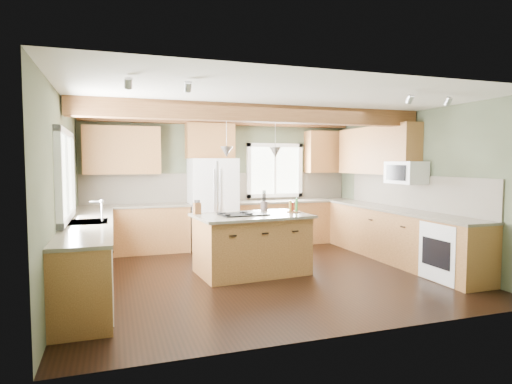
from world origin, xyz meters
name	(u,v)px	position (x,y,z in m)	size (l,w,h in m)	color
floor	(262,274)	(0.00, 0.00, 0.00)	(5.60, 5.60, 0.00)	black
ceiling	(263,104)	(0.00, 0.00, 2.60)	(5.60, 5.60, 0.00)	silver
wall_back	(223,183)	(0.00, 2.50, 1.30)	(5.60, 5.60, 0.00)	#404833
wall_left	(63,195)	(-2.80, 0.00, 1.30)	(5.00, 5.00, 0.00)	#404833
wall_right	(414,187)	(2.80, 0.00, 1.30)	(5.00, 5.00, 0.00)	#404833
ceiling_beam	(260,114)	(0.00, 0.10, 2.47)	(5.55, 0.26, 0.26)	#562F18
soffit_trim	(223,122)	(0.00, 2.40, 2.54)	(5.55, 0.20, 0.10)	#562F18
backsplash_back	(223,187)	(0.00, 2.48, 1.21)	(5.58, 0.03, 0.58)	brown
backsplash_right	(412,192)	(2.78, 0.05, 1.21)	(0.03, 3.70, 0.58)	brown
base_cab_back_left	(135,230)	(-1.79, 2.20, 0.44)	(2.02, 0.60, 0.88)	brown
counter_back_left	(135,206)	(-1.79, 2.20, 0.90)	(2.06, 0.64, 0.04)	#4D4638
base_cab_back_right	(294,222)	(1.49, 2.20, 0.44)	(2.62, 0.60, 0.88)	brown
counter_back_right	(294,201)	(1.49, 2.20, 0.90)	(2.66, 0.64, 0.04)	#4D4638
base_cab_left	(89,256)	(-2.50, 0.05, 0.44)	(0.60, 3.70, 0.88)	brown
counter_left	(88,223)	(-2.50, 0.05, 0.90)	(0.64, 3.74, 0.04)	#4D4638
base_cab_right	(397,236)	(2.50, 0.05, 0.44)	(0.60, 3.70, 0.88)	brown
counter_right	(398,210)	(2.50, 0.05, 0.90)	(0.64, 3.74, 0.04)	#4D4638
upper_cab_back_left	(122,150)	(-1.99, 2.33, 1.95)	(1.40, 0.35, 0.90)	brown
upper_cab_over_fridge	(210,141)	(-0.30, 2.33, 2.15)	(0.96, 0.35, 0.70)	brown
upper_cab_right	(376,151)	(2.62, 0.90, 1.95)	(0.35, 2.20, 0.90)	brown
upper_cab_back_corner	(326,152)	(2.30, 2.33, 1.95)	(0.90, 0.35, 0.90)	brown
window_left	(64,176)	(-2.78, 0.05, 1.55)	(0.04, 1.60, 1.05)	white
window_back	(275,170)	(1.15, 2.48, 1.55)	(1.10, 0.04, 1.00)	white
sink	(88,223)	(-2.50, 0.05, 0.91)	(0.50, 0.65, 0.03)	#262628
faucet	(102,212)	(-2.32, 0.05, 1.05)	(0.02, 0.02, 0.28)	#B2B2B7
dishwasher	(84,282)	(-2.49, -1.25, 0.43)	(0.60, 0.60, 0.84)	white
oven	(453,252)	(2.49, -1.25, 0.43)	(0.60, 0.72, 0.84)	white
microwave	(406,173)	(2.58, -0.05, 1.55)	(0.40, 0.70, 0.38)	white
pendant_left	(227,152)	(-0.55, 0.06, 1.88)	(0.18, 0.18, 0.16)	#B2B2B7
pendant_right	(275,152)	(0.26, 0.14, 1.88)	(0.18, 0.18, 0.16)	#B2B2B7
refrigerator	(213,204)	(-0.30, 2.12, 0.90)	(0.90, 0.74, 1.80)	white
island	(252,245)	(-0.15, 0.10, 0.44)	(1.62, 0.99, 0.88)	olive
island_top	(252,216)	(-0.15, 0.10, 0.90)	(1.73, 1.10, 0.04)	#4D4638
cooktop	(243,214)	(-0.28, 0.09, 0.93)	(0.70, 0.47, 0.02)	black
knife_block	(197,208)	(-0.94, 0.41, 1.01)	(0.11, 0.08, 0.18)	brown
utensil_crock	(264,206)	(0.22, 0.55, 1.00)	(0.12, 0.12, 0.15)	#443B36
bottle_tray	(294,206)	(0.59, 0.16, 1.03)	(0.23, 0.23, 0.21)	brown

